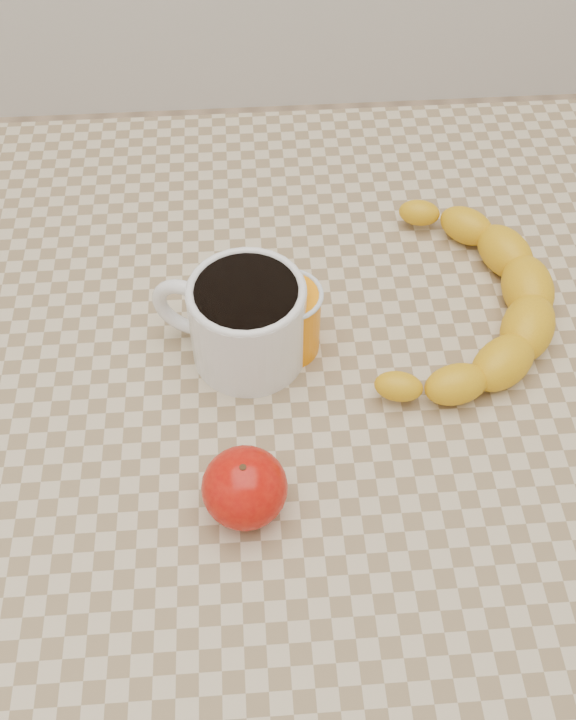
{
  "coord_description": "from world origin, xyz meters",
  "views": [
    {
      "loc": [
        -0.03,
        -0.44,
        1.34
      ],
      "look_at": [
        0.0,
        0.0,
        0.77
      ],
      "focal_mm": 40.0,
      "sensor_mm": 36.0,
      "label": 1
    }
  ],
  "objects": [
    {
      "name": "orange_juice_glass",
      "position": [
        0.0,
        0.03,
        0.79
      ],
      "size": [
        0.06,
        0.06,
        0.07
      ],
      "color": "orange",
      "rests_on": "table"
    },
    {
      "name": "banana",
      "position": [
        0.17,
        0.06,
        0.77
      ],
      "size": [
        0.44,
        0.46,
        0.05
      ],
      "primitive_type": null,
      "rotation": [
        0.0,
        0.0,
        -0.42
      ],
      "color": "yellow",
      "rests_on": "table"
    },
    {
      "name": "ground",
      "position": [
        0.0,
        0.0,
        0.0
      ],
      "size": [
        3.0,
        3.0,
        0.0
      ],
      "primitive_type": "plane",
      "color": "tan",
      "rests_on": "ground"
    },
    {
      "name": "table",
      "position": [
        0.0,
        0.0,
        0.66
      ],
      "size": [
        0.8,
        0.8,
        0.75
      ],
      "color": "#C2AE89",
      "rests_on": "ground"
    },
    {
      "name": "coffee_mug",
      "position": [
        -0.04,
        0.03,
        0.8
      ],
      "size": [
        0.16,
        0.14,
        0.09
      ],
      "color": "white",
      "rests_on": "table"
    },
    {
      "name": "apple",
      "position": [
        -0.04,
        -0.13,
        0.78
      ],
      "size": [
        0.07,
        0.07,
        0.06
      ],
      "color": "#A30805",
      "rests_on": "table"
    }
  ]
}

